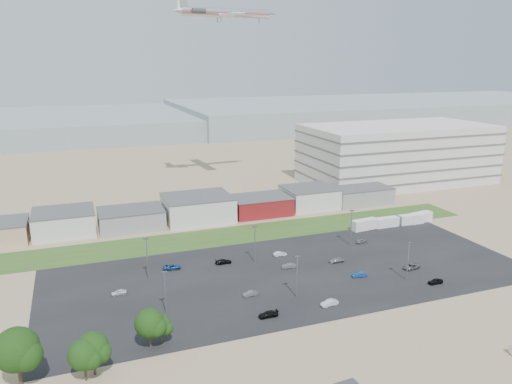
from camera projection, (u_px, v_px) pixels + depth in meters
name	position (u px, v px, depth m)	size (l,w,h in m)	color
ground	(307.00, 313.00, 105.50)	(700.00, 700.00, 0.00)	#998361
parking_lot	(290.00, 273.00, 125.32)	(120.00, 50.00, 0.01)	black
grass_strip	(232.00, 235.00, 152.64)	(160.00, 16.00, 0.02)	#34501E
hills_backdrop	(180.00, 122.00, 403.47)	(700.00, 200.00, 9.00)	gray
building_row	(165.00, 212.00, 163.11)	(170.00, 20.00, 8.00)	silver
parking_garage	(397.00, 153.00, 218.90)	(80.00, 40.00, 25.00)	silver
box_trailer_a	(364.00, 225.00, 157.51)	(8.73, 2.73, 3.27)	silver
box_trailer_b	(386.00, 222.00, 160.18)	(8.14, 2.54, 3.05)	silver
box_trailer_c	(411.00, 219.00, 163.08)	(8.29, 2.59, 3.11)	silver
box_trailer_d	(420.00, 217.00, 164.94)	(8.63, 2.70, 3.24)	silver
tree_far_left	(17.00, 354.00, 80.20)	(7.79, 7.79, 11.69)	black
tree_left	(84.00, 358.00, 82.05)	(5.57, 5.57, 8.36)	black
tree_mid	(93.00, 351.00, 83.65)	(5.83, 5.83, 8.74)	black
tree_right	(150.00, 326.00, 91.54)	(5.84, 5.84, 8.76)	black
tree_near	(161.00, 328.00, 93.33)	(4.25, 4.25, 6.38)	black
lightpole_front_l	(165.00, 293.00, 103.71)	(1.13, 0.47, 9.64)	slate
lightpole_front_m	(297.00, 277.00, 111.39)	(1.15, 0.48, 9.80)	slate
lightpole_front_r	(408.00, 261.00, 120.23)	(1.14, 0.47, 9.65)	slate
lightpole_back_l	(147.00, 259.00, 120.02)	(1.26, 0.53, 10.75)	slate
lightpole_back_m	(255.00, 244.00, 131.03)	(1.18, 0.49, 10.03)	slate
lightpole_back_r	(351.00, 228.00, 143.16)	(1.24, 0.52, 10.53)	slate
airliner	(226.00, 13.00, 194.02)	(44.27, 30.18, 13.08)	silver
parked_car_0	(411.00, 267.00, 127.63)	(2.12, 4.59, 1.27)	#595B5E
parked_car_1	(359.00, 274.00, 122.92)	(1.32, 3.78, 1.25)	navy
parked_car_2	(435.00, 281.00, 119.09)	(1.50, 3.74, 1.27)	black
parked_car_3	(268.00, 314.00, 103.58)	(1.72, 4.23, 1.23)	black
parked_car_4	(250.00, 293.00, 112.93)	(1.22, 3.49, 1.15)	#595B5E
parked_car_5	(119.00, 292.00, 113.60)	(1.35, 3.36, 1.14)	silver
parked_car_6	(223.00, 261.00, 130.98)	(1.74, 4.27, 1.24)	black
parked_car_7	(289.00, 266.00, 128.22)	(1.26, 3.62, 1.19)	#595B5E
parked_car_8	(361.00, 241.00, 145.96)	(1.42, 3.53, 1.20)	#A5A5AA
parked_car_9	(172.00, 267.00, 127.43)	(2.10, 4.54, 1.26)	navy
parked_car_11	(280.00, 254.00, 136.22)	(1.27, 3.64, 1.20)	silver
parked_car_12	(336.00, 260.00, 131.79)	(1.64, 4.03, 1.17)	#A5A5AA
parked_car_13	(329.00, 303.00, 108.37)	(1.39, 3.99, 1.32)	silver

